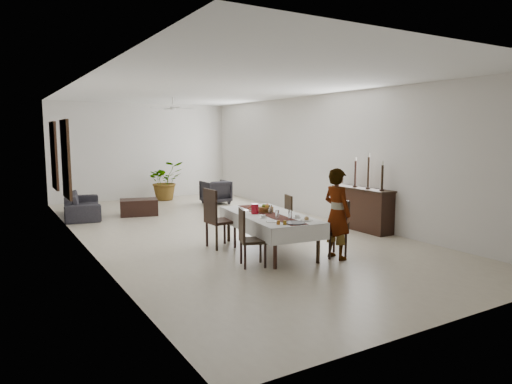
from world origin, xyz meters
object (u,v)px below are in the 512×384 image
at_px(dining_table_top, 269,216).
at_px(woman, 337,214).
at_px(sideboard_body, 362,210).
at_px(red_pitcher, 255,209).
at_px(sofa, 83,205).

bearing_deg(dining_table_top, woman, -46.98).
bearing_deg(sideboard_body, red_pitcher, -173.12).
height_order(dining_table_top, woman, woman).
xyz_separation_m(dining_table_top, woman, (0.76, -1.02, 0.13)).
height_order(dining_table_top, sideboard_body, sideboard_body).
distance_m(dining_table_top, sideboard_body, 2.92).
distance_m(dining_table_top, red_pitcher, 0.30).
relative_size(red_pitcher, sofa, 0.09).
distance_m(red_pitcher, sofa, 5.87).
bearing_deg(sideboard_body, sofa, 135.72).
distance_m(red_pitcher, sideboard_body, 3.12).
relative_size(sideboard_body, sofa, 0.71).
height_order(dining_table_top, red_pitcher, red_pitcher).
bearing_deg(sofa, woman, -145.35).
distance_m(sideboard_body, sofa, 7.27).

